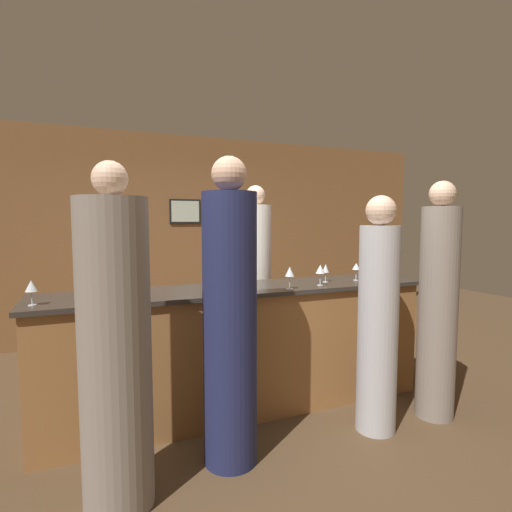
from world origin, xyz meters
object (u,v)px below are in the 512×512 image
Objects in this scene: bartender at (256,287)px; guest_0 at (438,307)px; guest_2 at (230,323)px; wine_bottle_0 at (84,282)px; guest_3 at (378,321)px; guest_1 at (115,351)px.

bartender reaches higher than guest_0.
guest_2 is 7.64× the size of wine_bottle_0.
guest_3 is 6.81× the size of wine_bottle_0.
guest_3 is at bearing -21.28° from wine_bottle_0.
bartender is at bearing 106.27° from guest_3.
guest_0 is 0.60m from guest_3.
bartender is at bearing 61.08° from guest_2.
bartender is 1.02× the size of guest_0.
bartender is at bearing 45.75° from guest_1.
guest_0 is at bearing 1.99° from guest_1.
guest_0 is 1.77m from guest_2.
guest_3 is (1.89, 0.10, -0.04)m from guest_1.
guest_2 is (0.72, 0.15, 0.05)m from guest_1.
wine_bottle_0 is at bearing 100.00° from guest_1.
guest_1 is 1.07× the size of guest_3.
bartender is 1.77m from wine_bottle_0.
guest_2 is at bearing -40.51° from wine_bottle_0.
guest_2 reaches higher than bartender.
wine_bottle_0 is at bearing 20.77° from bartender.
guest_3 is at bearing 178.83° from guest_0.
bartender is at bearing 125.23° from guest_0.
guest_1 is 0.96× the size of guest_2.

